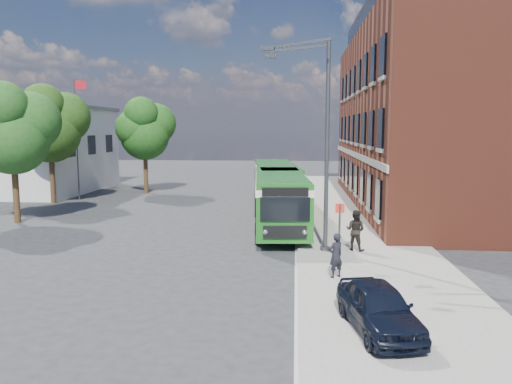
# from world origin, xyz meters

# --- Properties ---
(ground) EXTENTS (120.00, 120.00, 0.00)m
(ground) POSITION_xyz_m (0.00, 0.00, 0.00)
(ground) COLOR #2A2A2C
(ground) RESTS_ON ground
(pavement) EXTENTS (6.00, 48.00, 0.15)m
(pavement) POSITION_xyz_m (7.00, 8.00, 0.07)
(pavement) COLOR gray
(pavement) RESTS_ON ground
(kerb_line) EXTENTS (0.12, 48.00, 0.01)m
(kerb_line) POSITION_xyz_m (3.95, 8.00, 0.01)
(kerb_line) COLOR beige
(kerb_line) RESTS_ON ground
(brick_office) EXTENTS (12.10, 26.00, 14.20)m
(brick_office) POSITION_xyz_m (14.00, 12.00, 6.97)
(brick_office) COLOR maroon
(brick_office) RESTS_ON ground
(white_building) EXTENTS (9.40, 13.40, 7.30)m
(white_building) POSITION_xyz_m (-18.00, 18.00, 3.66)
(white_building) COLOR beige
(white_building) RESTS_ON ground
(flagpole) EXTENTS (0.95, 0.10, 9.00)m
(flagpole) POSITION_xyz_m (-12.45, 13.00, 4.94)
(flagpole) COLOR #3C3F42
(flagpole) RESTS_ON ground
(street_lamp) EXTENTS (2.96, 2.38, 9.00)m
(street_lamp) POSITION_xyz_m (4.84, -2.00, 4.79)
(street_lamp) COLOR #3C3F42
(street_lamp) RESTS_ON ground
(bus_stop_sign) EXTENTS (0.35, 0.08, 2.52)m
(bus_stop_sign) POSITION_xyz_m (5.60, -4.20, 1.51)
(bus_stop_sign) COLOR #3C3F42
(bus_stop_sign) RESTS_ON ground
(bus_front) EXTENTS (3.29, 9.98, 3.02)m
(bus_front) POSITION_xyz_m (3.08, 2.66, 1.83)
(bus_front) COLOR #1D631C
(bus_front) RESTS_ON ground
(bus_rear) EXTENTS (3.79, 11.21, 3.02)m
(bus_rear) POSITION_xyz_m (2.56, 10.14, 1.83)
(bus_rear) COLOR #1C5A1B
(bus_rear) RESTS_ON ground
(parked_car) EXTENTS (2.16, 3.91, 1.26)m
(parked_car) POSITION_xyz_m (6.07, -10.63, 0.78)
(parked_car) COLOR black
(parked_car) RESTS_ON pavement
(pedestrian_a) EXTENTS (0.70, 0.65, 1.59)m
(pedestrian_a) POSITION_xyz_m (5.33, -6.00, 0.95)
(pedestrian_a) COLOR black
(pedestrian_a) RESTS_ON pavement
(pedestrian_b) EXTENTS (1.07, 0.99, 1.77)m
(pedestrian_b) POSITION_xyz_m (6.49, -1.91, 1.03)
(pedestrian_b) COLOR black
(pedestrian_b) RESTS_ON pavement
(tree_left) EXTENTS (4.72, 4.49, 7.97)m
(tree_left) POSITION_xyz_m (-12.03, 3.74, 5.41)
(tree_left) COLOR #392514
(tree_left) RESTS_ON ground
(tree_mid) EXTENTS (5.03, 4.78, 8.49)m
(tree_mid) POSITION_xyz_m (-13.53, 11.07, 5.76)
(tree_mid) COLOR #392514
(tree_mid) RESTS_ON ground
(tree_right) EXTENTS (4.71, 4.48, 7.95)m
(tree_right) POSITION_xyz_m (-8.59, 17.41, 5.40)
(tree_right) COLOR #392514
(tree_right) RESTS_ON ground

